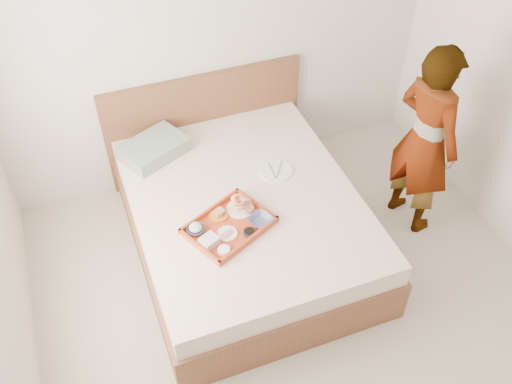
{
  "coord_description": "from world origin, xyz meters",
  "views": [
    {
      "loc": [
        -1.09,
        -1.7,
        3.38
      ],
      "look_at": [
        -0.1,
        0.9,
        0.65
      ],
      "focal_mm": 39.84,
      "sensor_mm": 36.0,
      "label": 1
    }
  ],
  "objects": [
    {
      "name": "navy_bowl_big",
      "position": [
        -0.14,
        0.72,
        0.56
      ],
      "size": [
        0.21,
        0.21,
        0.04
      ],
      "primitive_type": "imported",
      "rotation": [
        0.0,
        0.0,
        0.44
      ],
      "color": "navy",
      "rests_on": "tray"
    },
    {
      "name": "person",
      "position": [
        1.18,
        0.84,
        0.78
      ],
      "size": [
        0.48,
        0.63,
        1.55
      ],
      "primitive_type": "imported",
      "rotation": [
        0.0,
        0.0,
        1.78
      ],
      "color": "white",
      "rests_on": "ground"
    },
    {
      "name": "cheese_round",
      "position": [
        -0.45,
        0.56,
        0.56
      ],
      "size": [
        0.11,
        0.11,
        0.03
      ],
      "primitive_type": "cylinder",
      "rotation": [
        0.0,
        0.0,
        0.44
      ],
      "color": "white",
      "rests_on": "tray"
    },
    {
      "name": "tray",
      "position": [
        -0.35,
        0.76,
        0.56
      ],
      "size": [
        0.67,
        0.6,
        0.05
      ],
      "primitive_type": "cube",
      "rotation": [
        0.0,
        0.0,
        0.44
      ],
      "color": "#AF5326",
      "rests_on": "bed"
    },
    {
      "name": "wall_back",
      "position": [
        0.0,
        2.0,
        1.3
      ],
      "size": [
        3.5,
        0.01,
        2.6
      ],
      "primitive_type": "cube",
      "color": "silver",
      "rests_on": "ground"
    },
    {
      "name": "salad_bowl",
      "position": [
        -0.57,
        0.79,
        0.56
      ],
      "size": [
        0.16,
        0.16,
        0.04
      ],
      "primitive_type": "imported",
      "rotation": [
        0.0,
        0.0,
        0.44
      ],
      "color": "navy",
      "rests_on": "tray"
    },
    {
      "name": "bread_plate",
      "position": [
        -0.38,
        0.88,
        0.55
      ],
      "size": [
        0.18,
        0.18,
        0.01
      ],
      "primitive_type": "cylinder",
      "rotation": [
        0.0,
        0.0,
        0.44
      ],
      "color": "orange",
      "rests_on": "tray"
    },
    {
      "name": "dinner_plate",
      "position": [
        0.16,
        1.17,
        0.54
      ],
      "size": [
        0.34,
        0.34,
        0.01
      ],
      "primitive_type": "cylinder",
      "rotation": [
        0.0,
        0.0,
        -0.4
      ],
      "color": "white",
      "rests_on": "bed"
    },
    {
      "name": "prawn_plate",
      "position": [
        -0.22,
        0.88,
        0.55
      ],
      "size": [
        0.25,
        0.25,
        0.01
      ],
      "primitive_type": "cylinder",
      "rotation": [
        0.0,
        0.0,
        0.44
      ],
      "color": "white",
      "rests_on": "tray"
    },
    {
      "name": "sauce_dish",
      "position": [
        -0.24,
        0.64,
        0.56
      ],
      "size": [
        0.11,
        0.11,
        0.03
      ],
      "primitive_type": "cylinder",
      "rotation": [
        0.0,
        0.0,
        0.44
      ],
      "color": "black",
      "rests_on": "tray"
    },
    {
      "name": "plastic_tub",
      "position": [
        -0.52,
        0.66,
        0.57
      ],
      "size": [
        0.14,
        0.14,
        0.05
      ],
      "primitive_type": "cube",
      "rotation": [
        0.0,
        0.0,
        0.44
      ],
      "color": "silver",
      "rests_on": "tray"
    },
    {
      "name": "bed",
      "position": [
        -0.15,
        1.0,
        0.27
      ],
      "size": [
        1.65,
        2.0,
        0.53
      ],
      "primitive_type": "cube",
      "color": "brown",
      "rests_on": "ground"
    },
    {
      "name": "headboard",
      "position": [
        -0.15,
        1.97,
        0.47
      ],
      "size": [
        1.65,
        0.06,
        0.95
      ],
      "primitive_type": "cube",
      "color": "brown",
      "rests_on": "ground"
    },
    {
      "name": "meat_plate",
      "position": [
        -0.38,
        0.7,
        0.55
      ],
      "size": [
        0.18,
        0.18,
        0.01
      ],
      "primitive_type": "cylinder",
      "rotation": [
        0.0,
        0.0,
        0.44
      ],
      "color": "white",
      "rests_on": "tray"
    },
    {
      "name": "pillow",
      "position": [
        -0.64,
        1.68,
        0.59
      ],
      "size": [
        0.57,
        0.5,
        0.11
      ],
      "primitive_type": "cube",
      "rotation": [
        0.0,
        0.0,
        0.44
      ],
      "color": "gray",
      "rests_on": "bed"
    },
    {
      "name": "ground",
      "position": [
        0.0,
        0.0,
        0.0
      ],
      "size": [
        3.5,
        4.0,
        0.01
      ],
      "primitive_type": "cube",
      "color": "#BEB6A0",
      "rests_on": "ground"
    }
  ]
}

